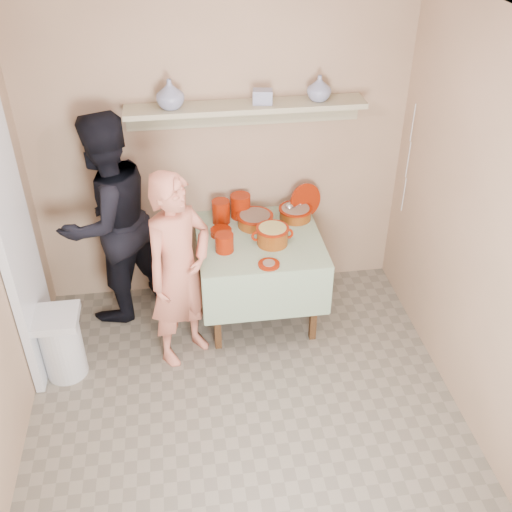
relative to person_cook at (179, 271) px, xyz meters
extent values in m
plane|color=#726859|center=(0.39, -0.89, -0.77)|extent=(3.50, 3.50, 0.00)
cube|color=silver|center=(-1.07, 0.06, 0.23)|extent=(0.06, 0.70, 2.00)
cylinder|color=#761101|center=(0.36, 0.66, 0.08)|extent=(0.15, 0.15, 0.19)
cylinder|color=#761101|center=(0.53, 0.73, 0.09)|extent=(0.17, 0.17, 0.20)
cylinder|color=#761101|center=(0.35, 0.24, 0.06)|extent=(0.14, 0.14, 0.14)
cylinder|color=#761101|center=(0.34, 0.47, 0.01)|extent=(0.17, 0.17, 0.05)
cylinder|color=#761101|center=(1.07, 0.71, 0.11)|extent=(0.29, 0.18, 0.28)
imported|color=navy|center=(1.13, 0.73, 1.04)|extent=(0.18, 0.18, 0.19)
imported|color=navy|center=(0.03, 0.72, 1.05)|extent=(0.28, 0.28, 0.21)
cube|color=navy|center=(0.71, 0.72, 1.00)|extent=(0.16, 0.12, 0.10)
imported|color=#CC7058|center=(0.00, 0.00, 0.00)|extent=(0.67, 0.64, 1.55)
imported|color=black|center=(-0.52, 0.62, 0.10)|extent=(1.08, 1.06, 1.76)
cube|color=tan|center=(0.39, 0.87, 0.53)|extent=(3.00, 0.02, 2.60)
cube|color=tan|center=(1.90, -0.89, 0.53)|extent=(0.02, 3.50, 2.60)
cube|color=silver|center=(0.39, -0.89, 1.84)|extent=(3.00, 3.50, 0.02)
cube|color=#4C2D16|center=(0.26, 0.01, -0.42)|extent=(0.05, 0.05, 0.71)
cube|color=#4C2D16|center=(1.02, 0.01, -0.42)|extent=(0.05, 0.05, 0.71)
cube|color=#4C2D16|center=(0.26, 0.77, -0.42)|extent=(0.05, 0.05, 0.71)
cube|color=#4C2D16|center=(1.02, 0.77, -0.42)|extent=(0.05, 0.05, 0.71)
cube|color=#4C2D16|center=(0.64, 0.39, -0.04)|extent=(0.90, 0.90, 0.04)
cube|color=#1E5920|center=(0.64, 0.39, -0.02)|extent=(0.96, 0.96, 0.01)
cube|color=#1E5920|center=(0.64, -0.09, -0.23)|extent=(0.96, 0.01, 0.44)
cube|color=#1E5920|center=(0.64, 0.87, -0.23)|extent=(0.96, 0.01, 0.44)
cube|color=#1E5920|center=(0.16, 0.39, -0.23)|extent=(0.01, 0.96, 0.44)
cube|color=#1E5920|center=(1.12, 0.39, -0.23)|extent=(0.01, 0.96, 0.44)
cylinder|color=#622707|center=(0.63, 0.57, 0.03)|extent=(0.28, 0.28, 0.09)
cylinder|color=#761101|center=(0.63, 0.57, 0.08)|extent=(0.30, 0.30, 0.01)
cylinder|color=brown|center=(0.63, 0.57, 0.06)|extent=(0.25, 0.25, 0.05)
cylinder|color=#622707|center=(0.97, 0.64, 0.03)|extent=(0.26, 0.26, 0.09)
cylinder|color=#761101|center=(0.97, 0.64, 0.08)|extent=(0.28, 0.28, 0.01)
cylinder|color=#8C6B54|center=(0.97, 0.64, 0.06)|extent=(0.23, 0.23, 0.05)
cylinder|color=silver|center=(0.96, 0.52, 0.17)|extent=(0.01, 0.22, 0.16)
sphere|color=silver|center=(0.92, 0.64, 0.09)|extent=(0.07, 0.07, 0.07)
cylinder|color=#622707|center=(0.72, 0.29, 0.06)|extent=(0.24, 0.24, 0.14)
cylinder|color=#761101|center=(0.72, 0.29, 0.12)|extent=(0.25, 0.25, 0.01)
cylinder|color=tan|center=(0.72, 0.29, 0.11)|extent=(0.21, 0.21, 0.05)
torus|color=#761101|center=(0.60, 0.29, 0.06)|extent=(0.09, 0.02, 0.09)
torus|color=#761101|center=(0.84, 0.29, 0.06)|extent=(0.09, 0.02, 0.09)
cylinder|color=#761101|center=(0.65, 0.00, 0.00)|extent=(0.16, 0.16, 0.02)
cylinder|color=#8C6B54|center=(0.65, 0.00, 0.01)|extent=(0.09, 0.09, 0.01)
cube|color=tan|center=(0.59, 0.73, 0.93)|extent=(1.80, 0.25, 0.04)
cube|color=tan|center=(0.59, 0.85, 0.83)|extent=(1.80, 0.02, 0.18)
cylinder|color=silver|center=(-0.90, -0.11, -0.52)|extent=(0.30, 0.30, 0.50)
cube|color=silver|center=(-0.90, -0.11, -0.24)|extent=(0.32, 0.32, 0.06)
cylinder|color=silver|center=(1.86, 0.61, 0.78)|extent=(0.01, 0.01, 0.30)
cylinder|color=silver|center=(1.86, 0.59, 0.48)|extent=(0.01, 0.01, 0.30)
cylinder|color=silver|center=(1.86, 0.57, 0.18)|extent=(0.01, 0.01, 0.30)
camera|label=1|loc=(0.05, -3.53, 2.51)|focal=42.00mm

